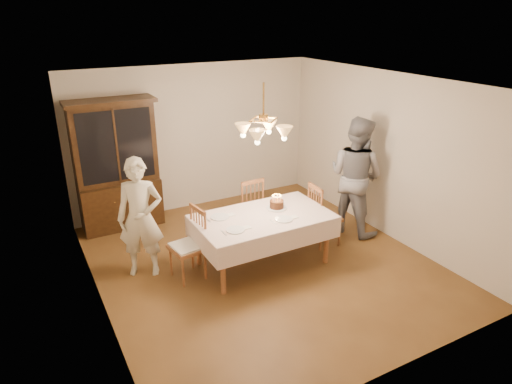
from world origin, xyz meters
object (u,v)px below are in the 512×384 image
dining_table (263,221)px  birthday_cake (277,205)px  china_hutch (117,168)px  chair_far_side (247,209)px  elderly_woman (140,218)px

dining_table → birthday_cake: size_ratio=6.33×
birthday_cake → china_hutch: bearing=130.1°
dining_table → chair_far_side: size_ratio=1.90×
chair_far_side → elderly_woman: (-1.81, -0.36, 0.40)m
birthday_cake → dining_table: bearing=-156.4°
china_hutch → chair_far_side: china_hutch is taller
dining_table → elderly_woman: size_ratio=1.13×
chair_far_side → birthday_cake: size_ratio=3.33×
dining_table → china_hutch: size_ratio=0.88×
chair_far_side → elderly_woman: elderly_woman is taller
chair_far_side → elderly_woman: size_ratio=0.60×
dining_table → chair_far_side: (0.24, 0.94, -0.24)m
chair_far_side → birthday_cake: 0.89m
dining_table → birthday_cake: bearing=23.6°
china_hutch → birthday_cake: (1.78, -2.12, -0.23)m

